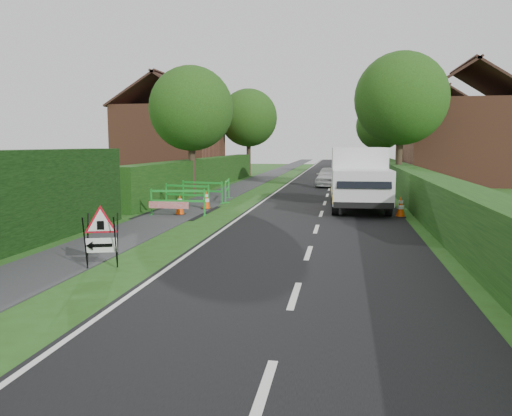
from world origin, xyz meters
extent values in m
plane|color=#264D16|center=(0.00, 0.00, 0.00)|extent=(120.00, 120.00, 0.00)
cube|color=black|center=(2.50, 35.00, 0.00)|extent=(6.00, 90.00, 0.02)
cube|color=#2D2D30|center=(-3.00, 35.00, 0.01)|extent=(2.00, 90.00, 0.02)
cube|color=#14380F|center=(-5.00, 22.00, 0.00)|extent=(1.00, 24.00, 1.80)
cube|color=#14380F|center=(6.50, 16.00, 0.00)|extent=(1.20, 50.00, 1.50)
cube|color=brown|center=(-10.00, 30.00, 2.75)|extent=(7.00, 7.00, 5.50)
cube|color=#331E19|center=(-11.75, 30.00, 6.59)|extent=(4.00, 7.40, 2.58)
cube|color=#331E19|center=(-8.25, 30.00, 6.59)|extent=(4.00, 7.40, 2.58)
cube|color=#331E19|center=(-10.00, 30.00, 7.69)|extent=(0.25, 7.40, 0.18)
cube|color=brown|center=(11.00, 28.00, 2.75)|extent=(7.00, 7.00, 5.50)
cube|color=#331E19|center=(9.25, 28.00, 6.59)|extent=(4.00, 7.40, 2.58)
cube|color=#331E19|center=(12.75, 28.00, 6.59)|extent=(4.00, 7.40, 2.58)
cube|color=#331E19|center=(11.00, 28.00, 7.69)|extent=(0.25, 7.40, 0.18)
cube|color=brown|center=(12.00, 42.00, 2.75)|extent=(7.00, 7.00, 5.50)
cube|color=#331E19|center=(10.25, 42.00, 6.59)|extent=(4.00, 7.40, 2.58)
cube|color=#331E19|center=(13.75, 42.00, 6.59)|extent=(4.00, 7.40, 2.58)
cube|color=#331E19|center=(12.00, 42.00, 7.69)|extent=(0.25, 7.40, 0.18)
cylinder|color=#2D2116|center=(-4.60, 18.00, 1.31)|extent=(0.36, 0.36, 2.62)
sphere|color=#213C10|center=(-4.60, 18.00, 4.50)|extent=(4.40, 4.40, 4.40)
cylinder|color=#2D2116|center=(6.40, 22.00, 1.49)|extent=(0.36, 0.36, 2.97)
sphere|color=#213C10|center=(6.40, 22.00, 5.18)|extent=(5.20, 5.20, 5.20)
cylinder|color=#2D2116|center=(-4.60, 34.00, 1.40)|extent=(0.36, 0.36, 2.80)
sphere|color=#213C10|center=(-4.60, 34.00, 4.84)|extent=(4.80, 4.80, 4.80)
cylinder|color=#2D2116|center=(6.40, 38.00, 1.22)|extent=(0.36, 0.36, 2.45)
sphere|color=#213C10|center=(6.40, 38.00, 4.23)|extent=(4.20, 4.20, 4.20)
cylinder|color=black|center=(-1.99, 2.02, 0.59)|extent=(0.14, 0.35, 1.15)
cylinder|color=black|center=(-2.08, 2.29, 0.59)|extent=(0.14, 0.35, 1.15)
cylinder|color=black|center=(-1.40, 2.21, 0.59)|extent=(0.14, 0.35, 1.15)
cylinder|color=black|center=(-1.49, 2.48, 0.59)|extent=(0.14, 0.35, 1.15)
cube|color=white|center=(-1.74, 2.23, 0.52)|extent=(0.62, 0.21, 0.31)
cube|color=black|center=(-1.73, 2.22, 0.52)|extent=(0.44, 0.15, 0.07)
cone|color=black|center=(-1.97, 2.14, 0.52)|extent=(0.19, 0.22, 0.19)
cube|color=black|center=(-1.73, 2.21, 0.95)|extent=(0.14, 0.05, 0.19)
cube|color=silver|center=(3.89, 14.04, 1.48)|extent=(2.26, 3.52, 2.07)
cube|color=silver|center=(3.98, 11.42, 1.08)|extent=(2.21, 2.30, 1.26)
cube|color=black|center=(4.01, 10.35, 1.39)|extent=(1.89, 0.31, 0.58)
cube|color=yellow|center=(2.84, 13.00, 0.66)|extent=(0.20, 5.29, 0.26)
cube|color=yellow|center=(5.01, 13.07, 0.66)|extent=(0.20, 5.29, 0.26)
cube|color=black|center=(4.01, 10.36, 0.51)|extent=(2.10, 0.20, 0.21)
cylinder|color=black|center=(3.02, 11.33, 0.43)|extent=(0.29, 0.86, 0.86)
cylinder|color=black|center=(4.94, 11.40, 0.43)|extent=(0.29, 0.86, 0.86)
cylinder|color=black|center=(2.90, 14.79, 0.43)|extent=(0.29, 0.86, 0.86)
cylinder|color=black|center=(4.83, 14.85, 0.43)|extent=(0.29, 0.86, 0.86)
cube|color=black|center=(5.38, 11.20, 0.02)|extent=(0.38, 0.38, 0.04)
cone|color=#EB4607|center=(5.38, 11.20, 0.42)|extent=(0.32, 0.32, 0.75)
cylinder|color=white|center=(5.38, 11.20, 0.38)|extent=(0.25, 0.25, 0.14)
cylinder|color=white|center=(5.38, 11.20, 0.56)|extent=(0.17, 0.17, 0.10)
cube|color=black|center=(4.95, 14.11, 0.02)|extent=(0.38, 0.38, 0.04)
cone|color=#EB4607|center=(4.95, 14.11, 0.42)|extent=(0.32, 0.32, 0.75)
cylinder|color=white|center=(4.95, 14.11, 0.38)|extent=(0.25, 0.25, 0.14)
cylinder|color=white|center=(4.95, 14.11, 0.56)|extent=(0.17, 0.17, 0.10)
cube|color=black|center=(5.29, 15.61, 0.02)|extent=(0.38, 0.38, 0.04)
cone|color=#EB4607|center=(5.29, 15.61, 0.42)|extent=(0.32, 0.32, 0.75)
cylinder|color=white|center=(5.29, 15.61, 0.38)|extent=(0.25, 0.25, 0.14)
cylinder|color=white|center=(5.29, 15.61, 0.56)|extent=(0.17, 0.17, 0.10)
cube|color=black|center=(-2.74, 10.37, 0.02)|extent=(0.38, 0.38, 0.04)
cone|color=#EB4607|center=(-2.74, 10.37, 0.42)|extent=(0.32, 0.32, 0.75)
cylinder|color=white|center=(-2.74, 10.37, 0.38)|extent=(0.25, 0.25, 0.14)
cylinder|color=white|center=(-2.74, 10.37, 0.56)|extent=(0.17, 0.17, 0.10)
cube|color=black|center=(-2.21, 12.16, 0.02)|extent=(0.38, 0.38, 0.04)
cone|color=#EB4607|center=(-2.21, 12.16, 0.42)|extent=(0.32, 0.32, 0.75)
cylinder|color=white|center=(-2.21, 12.16, 0.38)|extent=(0.25, 0.25, 0.14)
cylinder|color=white|center=(-2.21, 12.16, 0.56)|extent=(0.17, 0.17, 0.10)
cube|color=green|center=(-3.75, 10.10, 0.50)|extent=(0.06, 0.06, 1.00)
cube|color=green|center=(-1.77, 10.34, 0.50)|extent=(0.06, 0.06, 1.00)
cube|color=green|center=(-2.76, 10.22, 0.92)|extent=(1.99, 0.29, 0.08)
cube|color=green|center=(-2.76, 10.22, 0.55)|extent=(1.99, 0.29, 0.08)
cube|color=green|center=(-3.75, 10.10, 0.02)|extent=(0.10, 0.35, 0.04)
cube|color=green|center=(-1.77, 10.34, 0.02)|extent=(0.10, 0.35, 0.04)
cube|color=green|center=(-4.11, 12.65, 0.50)|extent=(0.06, 0.06, 1.00)
cube|color=green|center=(-2.14, 12.26, 0.50)|extent=(0.06, 0.06, 1.00)
cube|color=green|center=(-3.12, 12.46, 0.92)|extent=(1.97, 0.43, 0.08)
cube|color=green|center=(-3.12, 12.46, 0.55)|extent=(1.97, 0.43, 0.08)
cube|color=green|center=(-4.11, 12.65, 0.02)|extent=(0.13, 0.36, 0.04)
cube|color=green|center=(-2.14, 12.26, 0.02)|extent=(0.13, 0.36, 0.04)
cube|color=green|center=(-3.98, 14.54, 0.50)|extent=(0.06, 0.06, 1.00)
cube|color=green|center=(-2.03, 14.09, 0.50)|extent=(0.06, 0.06, 1.00)
cube|color=green|center=(-3.00, 14.32, 0.92)|extent=(1.96, 0.51, 0.08)
cube|color=green|center=(-3.00, 14.32, 0.55)|extent=(1.96, 0.51, 0.08)
cube|color=green|center=(-3.98, 14.54, 0.02)|extent=(0.14, 0.35, 0.04)
cube|color=green|center=(-2.03, 14.09, 0.02)|extent=(0.14, 0.35, 0.04)
cube|color=green|center=(-1.94, 14.43, 0.50)|extent=(0.06, 0.06, 1.00)
cube|color=green|center=(-2.24, 16.41, 0.50)|extent=(0.06, 0.06, 1.00)
cube|color=green|center=(-2.09, 15.42, 0.92)|extent=(0.35, 1.98, 0.08)
cube|color=green|center=(-2.09, 15.42, 0.55)|extent=(0.35, 1.98, 0.08)
cube|color=green|center=(-1.94, 14.43, 0.02)|extent=(0.36, 0.11, 0.04)
cube|color=green|center=(-2.24, 16.41, 0.02)|extent=(0.36, 0.11, 0.04)
cube|color=red|center=(-2.95, 9.74, 0.00)|extent=(1.50, 0.06, 0.25)
imported|color=silver|center=(2.41, 24.19, 0.63)|extent=(1.68, 3.77, 1.26)
camera|label=1|loc=(3.29, -7.44, 2.65)|focal=35.00mm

